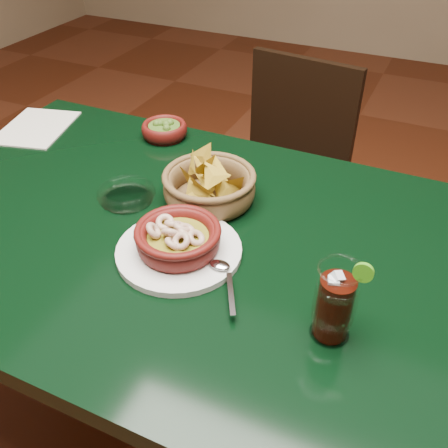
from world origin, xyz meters
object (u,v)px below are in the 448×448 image
at_px(chip_basket, 209,186).
at_px(cola_drink, 335,303).
at_px(dining_chair, 282,179).
at_px(shrimp_plate, 178,241).
at_px(dining_table, 168,262).

distance_m(chip_basket, cola_drink, 0.41).
xyz_separation_m(dining_chair, chip_basket, (0.02, -0.59, 0.33)).
bearing_deg(dining_chair, cola_drink, -67.29).
bearing_deg(chip_basket, cola_drink, -37.13).
distance_m(shrimp_plate, chip_basket, 0.18).
xyz_separation_m(dining_table, shrimp_plate, (0.07, -0.06, 0.13)).
distance_m(shrimp_plate, cola_drink, 0.31).
bearing_deg(cola_drink, dining_table, 160.22).
bearing_deg(cola_drink, dining_chair, 112.71).
bearing_deg(cola_drink, chip_basket, 142.87).
distance_m(dining_table, cola_drink, 0.43).
height_order(dining_chair, cola_drink, cola_drink).
height_order(dining_chair, chip_basket, chip_basket).
height_order(dining_table, dining_chair, dining_chair).
relative_size(dining_table, dining_chair, 1.43).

